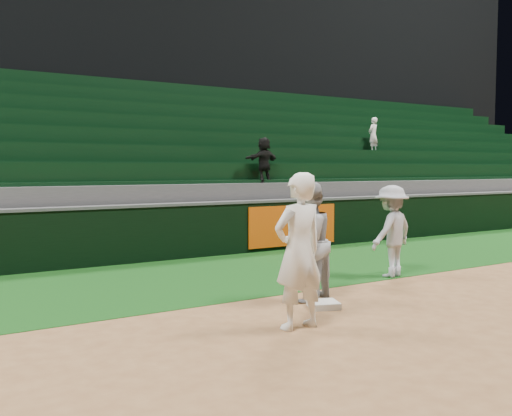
{
  "coord_description": "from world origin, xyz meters",
  "views": [
    {
      "loc": [
        -5.3,
        -6.49,
        2.03
      ],
      "look_at": [
        0.21,
        2.3,
        1.3
      ],
      "focal_mm": 40.0,
      "sensor_mm": 36.0,
      "label": 1
    }
  ],
  "objects_px": {
    "first_baseman": "(299,251)",
    "base_coach": "(391,231)",
    "first_base": "(324,304)",
    "baserunner": "(308,242)"
  },
  "relations": [
    {
      "from": "first_baseman",
      "to": "base_coach",
      "type": "distance_m",
      "value": 3.98
    },
    {
      "from": "first_base",
      "to": "first_baseman",
      "type": "height_order",
      "value": "first_baseman"
    },
    {
      "from": "first_baseman",
      "to": "base_coach",
      "type": "relative_size",
      "value": 1.16
    },
    {
      "from": "baserunner",
      "to": "base_coach",
      "type": "relative_size",
      "value": 1.07
    },
    {
      "from": "first_base",
      "to": "first_baseman",
      "type": "relative_size",
      "value": 0.21
    },
    {
      "from": "first_baseman",
      "to": "base_coach",
      "type": "xyz_separation_m",
      "value": [
        3.51,
        1.86,
        -0.13
      ]
    },
    {
      "from": "baserunner",
      "to": "base_coach",
      "type": "height_order",
      "value": "baserunner"
    },
    {
      "from": "first_baseman",
      "to": "baserunner",
      "type": "xyz_separation_m",
      "value": [
        1.02,
        1.14,
        -0.08
      ]
    },
    {
      "from": "first_baseman",
      "to": "baserunner",
      "type": "distance_m",
      "value": 1.53
    },
    {
      "from": "first_baseman",
      "to": "base_coach",
      "type": "height_order",
      "value": "first_baseman"
    }
  ]
}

